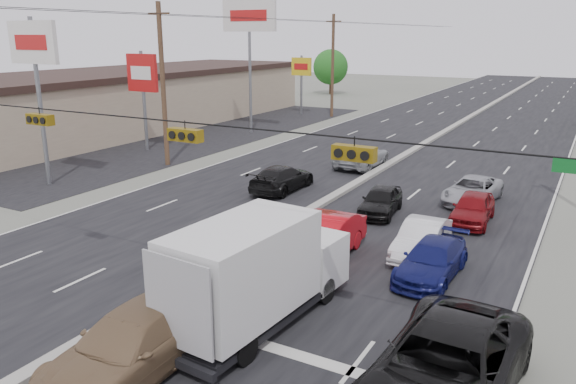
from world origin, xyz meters
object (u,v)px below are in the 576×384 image
Objects in this scene: pole_sign_near at (34,56)px; tan_sedan at (134,344)px; utility_pole_left_c at (333,65)px; tree_left_far at (331,67)px; queue_car_d at (432,261)px; red_sedan at (323,239)px; black_suv at (445,370)px; queue_car_b at (422,239)px; oncoming_near at (282,178)px; queue_car_a at (381,201)px; queue_car_e at (473,208)px; pole_sign_far at (301,71)px; oncoming_far at (362,156)px; pole_sign_billboard at (249,24)px; utility_pole_left_b at (163,85)px; pole_sign_mid at (143,78)px; box_truck at (257,271)px; queue_car_c at (473,191)px.

pole_sign_near is 21.36m from tan_sedan.
tree_left_far is at bearing 115.41° from utility_pole_left_c.
pole_sign_near reaches higher than queue_car_d.
red_sedan is 8.89m from black_suv.
pole_sign_near is at bearing 178.89° from queue_car_b.
queue_car_a is at bearing 167.91° from oncoming_near.
tan_sedan is at bearing -110.66° from queue_car_b.
black_suv is 1.36× the size of oncoming_near.
queue_car_e reaches higher than queue_car_b.
pole_sign_far is at bearing 125.99° from queue_car_d.
black_suv is 23.72m from oncoming_far.
pole_sign_far is 0.98× the size of tree_left_far.
tan_sedan reaches higher than queue_car_e.
pole_sign_billboard is at bearing 127.10° from red_sedan.
black_suv reaches higher than queue_car_e.
oncoming_far is at bearing -62.39° from tree_left_far.
queue_car_e is at bearing -6.54° from utility_pole_left_b.
pole_sign_far is at bearing 87.40° from pole_sign_mid.
utility_pole_left_b is 25.25m from pole_sign_far.
pole_sign_billboard reaches higher than utility_pole_left_b.
red_sedan is at bearing 135.54° from black_suv.
pole_sign_far is 29.94m from oncoming_near.
pole_sign_near reaches higher than box_truck.
pole_sign_far is 1.28× the size of oncoming_near.
box_truck is 14.42m from oncoming_near.
queue_car_a is (-6.12, 12.62, -0.24)m from black_suv.
pole_sign_near reaches higher than pole_sign_far.
utility_pole_left_c is 0.91× the size of pole_sign_billboard.
pole_sign_billboard is 36.20m from tan_sedan.
pole_sign_far is at bearing 117.70° from queue_car_a.
tan_sedan reaches higher than oncoming_near.
black_suv is 16.82m from queue_car_c.
utility_pole_left_c is 12.73m from pole_sign_billboard.
pole_sign_billboard is at bearing -76.81° from tree_left_far.
pole_sign_billboard is 1.99× the size of tan_sedan.
utility_pole_left_c is at bearing 113.23° from red_sedan.
tree_left_far is (-9.50, 45.00, -1.39)m from utility_pole_left_b.
queue_car_d is (21.50, -21.90, -8.25)m from pole_sign_billboard.
queue_car_d is (24.00, -11.90, -4.49)m from pole_sign_mid.
pole_sign_near is at bearing 147.24° from tan_sedan.
pole_sign_far is 1.33× the size of queue_car_c.
queue_car_e is at bearing 73.21° from tan_sedan.
utility_pole_left_c is at bearing -70.34° from oncoming_near.
red_sedan is 3.75m from queue_car_b.
oncoming_near is at bearing -67.91° from tree_left_far.
pole_sign_mid is 27.20m from box_truck.
queue_car_e is 0.84× the size of oncoming_near.
utility_pole_left_c reaches higher than pole_sign_far.
pole_sign_billboard is (0.50, 20.00, 1.85)m from pole_sign_near.
queue_car_d is at bearing 109.49° from black_suv.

